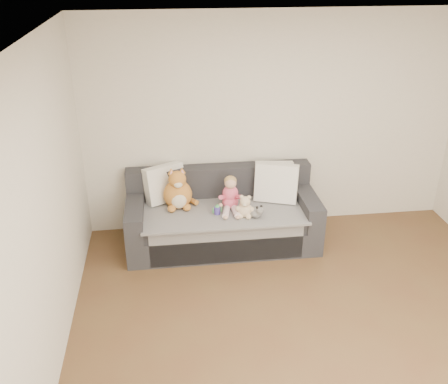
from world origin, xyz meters
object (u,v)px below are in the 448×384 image
at_px(sofa, 222,219).
at_px(toddler, 230,196).
at_px(sippy_cup, 217,209).
at_px(teddy_bear, 245,208).
at_px(plush_cat, 178,192).

relative_size(sofa, toddler, 5.42).
bearing_deg(sippy_cup, sofa, 67.28).
bearing_deg(toddler, teddy_bear, -52.32).
bearing_deg(sippy_cup, plush_cat, 150.64).
xyz_separation_m(toddler, teddy_bear, (0.13, -0.21, -0.06)).
distance_m(sofa, sippy_cup, 0.30).
relative_size(plush_cat, teddy_bear, 1.88).
bearing_deg(toddler, sofa, 146.53).
distance_m(sofa, plush_cat, 0.61).
bearing_deg(plush_cat, sofa, -10.40).
distance_m(sofa, teddy_bear, 0.45).
height_order(sofa, sippy_cup, sofa).
bearing_deg(toddler, sippy_cup, -141.15).
xyz_separation_m(sofa, plush_cat, (-0.50, 0.06, 0.35)).
relative_size(plush_cat, sippy_cup, 4.06).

